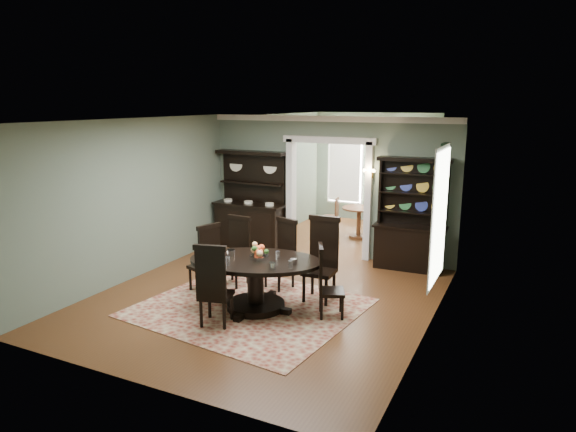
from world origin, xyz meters
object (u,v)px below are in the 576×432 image
object	(u,v)px
dining_table	(255,274)
welsh_dresser	(411,229)
sideboard	(250,214)
parlor_table	(359,218)

from	to	relation	value
dining_table	welsh_dresser	bearing A→B (deg)	44.92
sideboard	welsh_dresser	bearing A→B (deg)	0.40
dining_table	sideboard	xyz separation A→B (m)	(-1.90, 3.15, 0.19)
welsh_dresser	sideboard	bearing A→B (deg)	177.88
dining_table	sideboard	distance (m)	3.68
dining_table	parlor_table	size ratio (longest dim) A/B	2.96
dining_table	sideboard	world-z (taller)	sideboard
sideboard	welsh_dresser	world-z (taller)	welsh_dresser
sideboard	dining_table	bearing A→B (deg)	-58.69
dining_table	welsh_dresser	size ratio (longest dim) A/B	1.09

